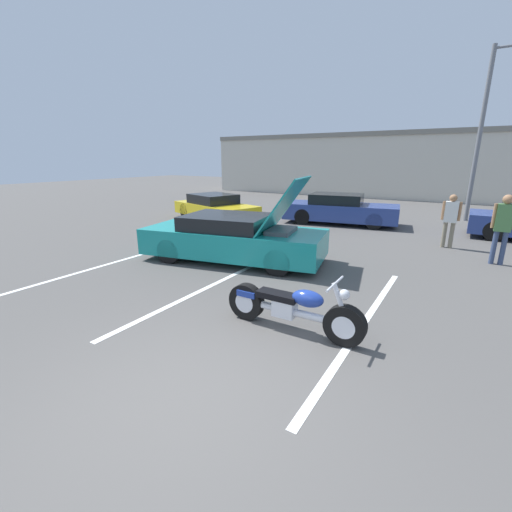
{
  "coord_description": "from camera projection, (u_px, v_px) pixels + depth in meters",
  "views": [
    {
      "loc": [
        2.46,
        -2.32,
        2.66
      ],
      "look_at": [
        -0.95,
        3.22,
        0.8
      ],
      "focal_mm": 24.0,
      "sensor_mm": 36.0,
      "label": 1
    }
  ],
  "objects": [
    {
      "name": "parked_car_mid_left_row",
      "position": [
        339.0,
        210.0,
        14.34
      ],
      "size": [
        4.81,
        2.44,
        1.24
      ],
      "rotation": [
        0.0,
        0.0,
        0.16
      ],
      "color": "navy",
      "rests_on": "ground"
    },
    {
      "name": "motorcycle",
      "position": [
        292.0,
        308.0,
        5.39
      ],
      "size": [
        2.33,
        0.7,
        0.95
      ],
      "rotation": [
        0.0,
        0.0,
        0.01
      ],
      "color": "black",
      "rests_on": "ground"
    },
    {
      "name": "show_car_hood_open",
      "position": [
        234.0,
        238.0,
        9.13
      ],
      "size": [
        5.06,
        2.78,
        2.24
      ],
      "rotation": [
        0.0,
        0.0,
        0.2
      ],
      "color": "teal",
      "rests_on": "ground"
    },
    {
      "name": "parking_stripe_middle",
      "position": [
        210.0,
        286.0,
        7.39
      ],
      "size": [
        0.12,
        5.59,
        0.01
      ],
      "primitive_type": "cube",
      "color": "white",
      "rests_on": "ground"
    },
    {
      "name": "spectator_far_lot",
      "position": [
        451.0,
        217.0,
        10.35
      ],
      "size": [
        0.52,
        0.21,
        1.63
      ],
      "color": "gray",
      "rests_on": "ground"
    },
    {
      "name": "far_building",
      "position": [
        430.0,
        164.0,
        22.92
      ],
      "size": [
        32.0,
        4.2,
        4.4
      ],
      "color": "beige",
      "rests_on": "ground"
    },
    {
      "name": "spectator_near_motorcycle",
      "position": [
        503.0,
        223.0,
        8.64
      ],
      "size": [
        0.52,
        0.24,
        1.8
      ],
      "color": "#38476B",
      "rests_on": "ground"
    },
    {
      "name": "parking_stripe_back",
      "position": [
        364.0,
        323.0,
        5.73
      ],
      "size": [
        0.12,
        5.59,
        0.01
      ],
      "primitive_type": "cube",
      "color": "white",
      "rests_on": "ground"
    },
    {
      "name": "parked_car_left_row",
      "position": [
        215.0,
        207.0,
        15.36
      ],
      "size": [
        4.57,
        2.97,
        1.13
      ],
      "rotation": [
        0.0,
        0.0,
        -0.3
      ],
      "color": "yellow",
      "rests_on": "ground"
    },
    {
      "name": "light_pole",
      "position": [
        483.0,
        128.0,
        14.13
      ],
      "size": [
        1.21,
        0.28,
        6.97
      ],
      "color": "slate",
      "rests_on": "ground"
    },
    {
      "name": "parking_stripe_foreground",
      "position": [
        113.0,
        263.0,
        9.04
      ],
      "size": [
        0.12,
        5.59,
        0.01
      ],
      "primitive_type": "cube",
      "color": "white",
      "rests_on": "ground"
    },
    {
      "name": "ground_plane",
      "position": [
        178.0,
        402.0,
        3.87
      ],
      "size": [
        80.0,
        80.0,
        0.0
      ],
      "primitive_type": "plane",
      "color": "#514F4C"
    }
  ]
}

